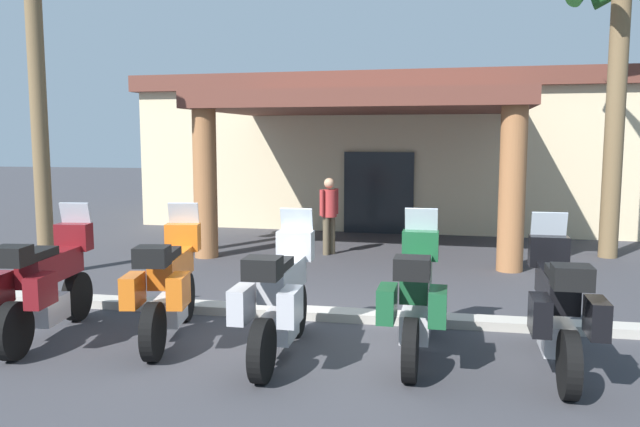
# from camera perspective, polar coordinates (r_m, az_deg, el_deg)

# --- Properties ---
(ground_plane) EXTENTS (80.00, 80.00, 0.00)m
(ground_plane) POSITION_cam_1_polar(r_m,az_deg,el_deg) (8.03, -1.28, -11.08)
(ground_plane) COLOR #38383D
(motel_building) EXTENTS (14.11, 12.05, 4.16)m
(motel_building) POSITION_cam_1_polar(r_m,az_deg,el_deg) (19.65, 6.67, 5.82)
(motel_building) COLOR beige
(motel_building) RESTS_ON ground_plane
(motorcycle_maroon) EXTENTS (0.76, 2.21, 1.61)m
(motorcycle_maroon) POSITION_cam_1_polar(r_m,az_deg,el_deg) (8.48, -23.48, -5.79)
(motorcycle_maroon) COLOR black
(motorcycle_maroon) RESTS_ON ground_plane
(motorcycle_orange) EXTENTS (0.87, 2.20, 1.61)m
(motorcycle_orange) POSITION_cam_1_polar(r_m,az_deg,el_deg) (7.98, -13.44, -6.17)
(motorcycle_orange) COLOR black
(motorcycle_orange) RESTS_ON ground_plane
(motorcycle_silver) EXTENTS (0.70, 2.21, 1.61)m
(motorcycle_silver) POSITION_cam_1_polar(r_m,az_deg,el_deg) (7.16, -3.62, -7.50)
(motorcycle_silver) COLOR black
(motorcycle_silver) RESTS_ON ground_plane
(motorcycle_green) EXTENTS (0.71, 2.21, 1.61)m
(motorcycle_green) POSITION_cam_1_polar(r_m,az_deg,el_deg) (7.24, 8.63, -7.41)
(motorcycle_green) COLOR black
(motorcycle_green) RESTS_ON ground_plane
(motorcycle_black) EXTENTS (0.71, 2.21, 1.61)m
(motorcycle_black) POSITION_cam_1_polar(r_m,az_deg,el_deg) (7.21, 20.64, -7.85)
(motorcycle_black) COLOR black
(motorcycle_black) RESTS_ON ground_plane
(pedestrian) EXTENTS (0.33, 0.46, 1.63)m
(pedestrian) POSITION_cam_1_polar(r_m,az_deg,el_deg) (13.34, 0.83, 0.26)
(pedestrian) COLOR brown
(pedestrian) RESTS_ON ground_plane
(palm_tree_near_portico) EXTENTS (2.10, 2.13, 6.23)m
(palm_tree_near_portico) POSITION_cam_1_polar(r_m,az_deg,el_deg) (14.37, 25.34, 13.42)
(palm_tree_near_portico) COLOR brown
(palm_tree_near_portico) RESTS_ON ground_plane
(curb_strip) EXTENTS (9.47, 0.36, 0.12)m
(curb_strip) POSITION_cam_1_polar(r_m,az_deg,el_deg) (8.84, -0.90, -8.97)
(curb_strip) COLOR #ADA89E
(curb_strip) RESTS_ON ground_plane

